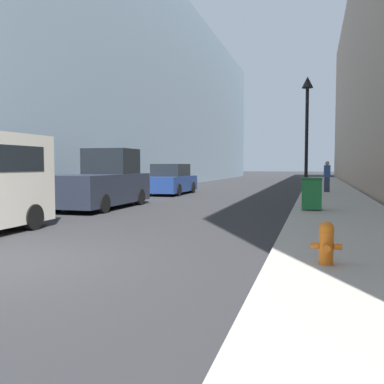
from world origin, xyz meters
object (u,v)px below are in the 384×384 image
at_px(pedestrian_on_sidewalk, 327,176).
at_px(parked_sedan_near, 171,180).
at_px(fire_hydrant, 326,242).
at_px(trash_bin, 312,193).
at_px(lamppost, 307,118).
at_px(pickup_truck, 103,183).

bearing_deg(pedestrian_on_sidewalk, parked_sedan_near, -164.65).
relative_size(fire_hydrant, trash_bin, 0.61).
distance_m(fire_hydrant, lamppost, 12.33).
height_order(trash_bin, pedestrian_on_sidewalk, pedestrian_on_sidewalk).
height_order(fire_hydrant, pedestrian_on_sidewalk, pedestrian_on_sidewalk).
xyz_separation_m(lamppost, parked_sedan_near, (-7.20, 3.60, -2.79)).
distance_m(lamppost, parked_sedan_near, 8.52).
bearing_deg(trash_bin, lamppost, 93.87).
relative_size(lamppost, parked_sedan_near, 1.17).
bearing_deg(parked_sedan_near, pedestrian_on_sidewalk, 15.35).
distance_m(fire_hydrant, pickup_truck, 11.11).
bearing_deg(pickup_truck, parked_sedan_near, 89.42).
relative_size(fire_hydrant, lamppost, 0.13).
bearing_deg(pickup_truck, lamppost, 29.09).
relative_size(fire_hydrant, pedestrian_on_sidewalk, 0.38).
distance_m(trash_bin, pickup_truck, 7.56).
height_order(trash_bin, pickup_truck, pickup_truck).
xyz_separation_m(trash_bin, parked_sedan_near, (-7.48, 7.64, 0.08)).
xyz_separation_m(fire_hydrant, pickup_truck, (-7.82, 7.88, 0.45)).
height_order(parked_sedan_near, pedestrian_on_sidewalk, pedestrian_on_sidewalk).
bearing_deg(pedestrian_on_sidewalk, pickup_truck, -129.89).
height_order(fire_hydrant, parked_sedan_near, parked_sedan_near).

